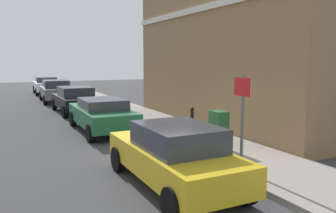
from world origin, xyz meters
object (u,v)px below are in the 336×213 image
Objects in this scene: car_green at (102,114)px; car_white at (46,85)px; bollard_near_cabinet at (192,121)px; car_black at (75,99)px; utility_cabinet at (219,131)px; street_sign at (242,109)px; car_yellow at (174,155)px; car_grey at (56,90)px.

car_white is at bearing 0.80° from car_green.
car_green reaches higher than bollard_near_cabinet.
car_white is at bearing -0.55° from car_black.
bollard_near_cabinet is at bearing -165.13° from car_black.
street_sign is (-0.73, -2.01, 0.98)m from utility_cabinet.
street_sign is at bearing -92.10° from car_yellow.
car_white is 24.12m from street_sign.
car_green is at bearing -1.69° from car_yellow.
car_black is 10.48m from utility_cabinet.
car_grey is at bearing 95.65° from street_sign.
bollard_near_cabinet is (2.51, -20.24, -0.06)m from car_white.
car_black is at bearing -178.01° from car_white.
car_yellow is at bearing 177.93° from street_sign.
utility_cabinet is 2.36m from street_sign.
car_white reaches higher than car_black.
car_white is 3.97× the size of bollard_near_cabinet.
car_green is 4.27× the size of bollard_near_cabinet.
car_grey is (-0.15, 11.18, 0.07)m from car_green.
car_grey is at bearing 1.36° from car_green.
street_sign is at bearing -165.82° from car_green.
utility_cabinet is 0.50× the size of street_sign.
street_sign reaches higher than utility_cabinet.
car_black is at bearing -1.14° from car_yellow.
car_yellow is at bearing -178.63° from car_grey.
car_black is 4.15× the size of bollard_near_cabinet.
car_yellow is 3.21m from utility_cabinet.
car_yellow is 4.02× the size of bollard_near_cabinet.
car_green is 3.85× the size of utility_cabinet.
car_yellow is 1.82× the size of street_sign.
car_yellow is at bearing 178.92° from car_green.
car_grey reaches higher than car_green.
car_grey is 17.99m from street_sign.
car_white reaches higher than car_green.
car_green is 6.95m from street_sign.
car_green is (0.19, 6.63, -0.03)m from car_yellow.
car_black is at bearing 97.33° from street_sign.
car_green is at bearing 116.68° from utility_cabinet.
car_yellow reaches higher than car_black.
car_yellow is 17.81m from car_grey.
car_yellow is 3.63× the size of utility_cabinet.
car_yellow is at bearing 177.82° from car_black.
car_green is 1.07× the size of car_white.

